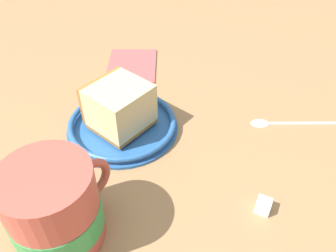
{
  "coord_description": "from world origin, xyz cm",
  "views": [
    {
      "loc": [
        2.89,
        -35.07,
        35.94
      ],
      "look_at": [
        3.76,
        2.16,
        3.0
      ],
      "focal_mm": 36.88,
      "sensor_mm": 36.0,
      "label": 1
    }
  ],
  "objects_px": {
    "teaspoon": "(276,122)",
    "sugar_cube": "(263,206)",
    "tea_mug": "(55,208)",
    "cake_slice": "(119,106)",
    "folded_napkin": "(132,65)",
    "small_plate": "(123,125)"
  },
  "relations": [
    {
      "from": "small_plate",
      "to": "sugar_cube",
      "type": "height_order",
      "value": "same"
    },
    {
      "from": "small_plate",
      "to": "cake_slice",
      "type": "distance_m",
      "value": 0.03
    },
    {
      "from": "tea_mug",
      "to": "cake_slice",
      "type": "bearing_deg",
      "value": 73.99
    },
    {
      "from": "cake_slice",
      "to": "sugar_cube",
      "type": "xyz_separation_m",
      "value": [
        0.18,
        -0.16,
        -0.03
      ]
    },
    {
      "from": "tea_mug",
      "to": "sugar_cube",
      "type": "distance_m",
      "value": 0.24
    },
    {
      "from": "teaspoon",
      "to": "sugar_cube",
      "type": "distance_m",
      "value": 0.17
    },
    {
      "from": "small_plate",
      "to": "cake_slice",
      "type": "xyz_separation_m",
      "value": [
        -0.0,
        0.0,
        0.03
      ]
    },
    {
      "from": "tea_mug",
      "to": "sugar_cube",
      "type": "relative_size",
      "value": 6.25
    },
    {
      "from": "folded_napkin",
      "to": "sugar_cube",
      "type": "xyz_separation_m",
      "value": [
        0.18,
        -0.34,
        0.01
      ]
    },
    {
      "from": "tea_mug",
      "to": "teaspoon",
      "type": "bearing_deg",
      "value": 32.46
    },
    {
      "from": "tea_mug",
      "to": "teaspoon",
      "type": "distance_m",
      "value": 0.35
    },
    {
      "from": "cake_slice",
      "to": "small_plate",
      "type": "bearing_deg",
      "value": -41.77
    },
    {
      "from": "cake_slice",
      "to": "folded_napkin",
      "type": "height_order",
      "value": "cake_slice"
    },
    {
      "from": "teaspoon",
      "to": "sugar_cube",
      "type": "bearing_deg",
      "value": -110.11
    },
    {
      "from": "cake_slice",
      "to": "sugar_cube",
      "type": "height_order",
      "value": "cake_slice"
    },
    {
      "from": "tea_mug",
      "to": "folded_napkin",
      "type": "height_order",
      "value": "tea_mug"
    },
    {
      "from": "teaspoon",
      "to": "sugar_cube",
      "type": "relative_size",
      "value": 7.88
    },
    {
      "from": "tea_mug",
      "to": "folded_napkin",
      "type": "distance_m",
      "value": 0.37
    },
    {
      "from": "teaspoon",
      "to": "tea_mug",
      "type": "bearing_deg",
      "value": -147.54
    },
    {
      "from": "tea_mug",
      "to": "small_plate",
      "type": "bearing_deg",
      "value": 73.24
    },
    {
      "from": "cake_slice",
      "to": "folded_napkin",
      "type": "xyz_separation_m",
      "value": [
        0.01,
        0.18,
        -0.04
      ]
    },
    {
      "from": "sugar_cube",
      "to": "folded_napkin",
      "type": "bearing_deg",
      "value": 117.85
    }
  ]
}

